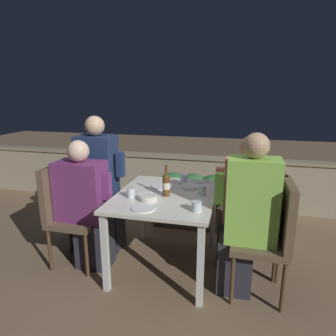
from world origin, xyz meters
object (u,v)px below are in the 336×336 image
(chair_left_far, at_px, (84,194))
(potted_plant, at_px, (274,198))
(person_green_blouse, at_px, (247,216))
(person_purple_stripe, at_px, (86,205))
(chair_right_far, at_px, (267,212))
(beer_bottle, at_px, (166,184))
(chair_right_near, at_px, (273,230))
(chair_left_near, at_px, (66,206))
(person_navy_jumper, at_px, (101,184))
(person_coral_top, at_px, (243,204))

(chair_left_far, distance_m, potted_plant, 2.07)
(chair_left_far, height_order, person_green_blouse, person_green_blouse)
(potted_plant, bearing_deg, person_purple_stripe, -147.90)
(person_purple_stripe, height_order, person_green_blouse, person_green_blouse)
(chair_right_far, relative_size, beer_bottle, 3.48)
(chair_right_near, distance_m, person_green_blouse, 0.22)
(person_purple_stripe, relative_size, chair_left_far, 1.25)
(chair_right_near, bearing_deg, person_green_blouse, 180.00)
(chair_left_near, xyz_separation_m, person_navy_jumper, (0.19, 0.34, 0.13))
(chair_left_near, relative_size, person_green_blouse, 0.73)
(person_purple_stripe, distance_m, potted_plant, 2.04)
(person_green_blouse, bearing_deg, person_coral_top, 94.09)
(chair_left_near, xyz_separation_m, potted_plant, (1.93, 1.08, -0.14))
(person_purple_stripe, relative_size, chair_right_near, 1.25)
(chair_left_near, height_order, beer_bottle, beer_bottle)
(person_purple_stripe, bearing_deg, chair_right_far, 11.07)
(chair_left_near, distance_m, chair_right_near, 1.81)
(person_purple_stripe, height_order, person_navy_jumper, person_navy_jumper)
(chair_left_near, relative_size, beer_bottle, 3.48)
(chair_right_far, bearing_deg, chair_left_near, -170.18)
(person_purple_stripe, distance_m, chair_left_far, 0.40)
(chair_left_near, height_order, person_green_blouse, person_green_blouse)
(chair_right_near, height_order, beer_bottle, beer_bottle)
(chair_right_far, bearing_deg, person_coral_top, 180.00)
(person_coral_top, bearing_deg, potted_plant, 66.08)
(chair_left_far, distance_m, beer_bottle, 0.99)
(chair_right_far, height_order, beer_bottle, beer_bottle)
(person_navy_jumper, height_order, chair_right_near, person_navy_jumper)
(person_purple_stripe, bearing_deg, person_navy_jumper, 92.25)
(person_coral_top, bearing_deg, beer_bottle, -163.51)
(person_purple_stripe, bearing_deg, beer_bottle, 9.06)
(person_purple_stripe, bearing_deg, chair_left_far, 122.10)
(person_navy_jumper, bearing_deg, chair_left_far, -180.00)
(chair_left_far, xyz_separation_m, person_coral_top, (1.59, -0.03, 0.05))
(person_green_blouse, relative_size, potted_plant, 1.87)
(chair_left_far, distance_m, person_navy_jumper, 0.24)
(person_green_blouse, bearing_deg, chair_right_far, 64.12)
(chair_right_near, height_order, potted_plant, chair_right_near)
(chair_left_far, xyz_separation_m, chair_right_far, (1.80, -0.03, 0.00))
(chair_left_far, height_order, beer_bottle, beer_bottle)
(chair_left_near, bearing_deg, person_coral_top, 11.06)
(chair_right_near, xyz_separation_m, beer_bottle, (-0.89, 0.17, 0.25))
(person_purple_stripe, height_order, beer_bottle, person_purple_stripe)
(person_navy_jumper, relative_size, person_green_blouse, 1.04)
(chair_left_near, height_order, person_purple_stripe, person_purple_stripe)
(chair_right_far, bearing_deg, person_green_blouse, -115.88)
(chair_right_near, bearing_deg, person_purple_stripe, 177.95)
(person_purple_stripe, xyz_separation_m, person_green_blouse, (1.40, -0.06, 0.07))
(person_coral_top, bearing_deg, chair_left_near, -168.94)
(chair_right_far, bearing_deg, chair_right_near, -86.30)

